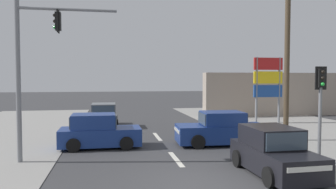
{
  "coord_description": "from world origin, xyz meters",
  "views": [
    {
      "loc": [
        -2.53,
        -9.29,
        3.12
      ],
      "look_at": [
        -0.13,
        4.0,
        2.46
      ],
      "focal_mm": 35.0,
      "sensor_mm": 36.0,
      "label": 1
    }
  ],
  "objects_px": {
    "traffic_signal_mast": "(33,59)",
    "hatchback_kerbside_parked": "(104,116)",
    "shopping_plaza_sign": "(268,81)",
    "hatchback_crossing_left": "(99,132)",
    "sedan_receding_far": "(221,130)",
    "utility_pole_midground_right": "(288,28)",
    "hatchback_oncoming_near": "(274,153)",
    "pedestal_signal_right_kerb": "(320,98)"
  },
  "relations": [
    {
      "from": "traffic_signal_mast",
      "to": "hatchback_kerbside_parked",
      "type": "bearing_deg",
      "value": 74.47
    },
    {
      "from": "shopping_plaza_sign",
      "to": "hatchback_crossing_left",
      "type": "xyz_separation_m",
      "value": [
        -11.38,
        -6.19,
        -2.28
      ]
    },
    {
      "from": "shopping_plaza_sign",
      "to": "sedan_receding_far",
      "type": "height_order",
      "value": "shopping_plaza_sign"
    },
    {
      "from": "utility_pole_midground_right",
      "to": "traffic_signal_mast",
      "type": "distance_m",
      "value": 11.81
    },
    {
      "from": "utility_pole_midground_right",
      "to": "traffic_signal_mast",
      "type": "height_order",
      "value": "utility_pole_midground_right"
    },
    {
      "from": "sedan_receding_far",
      "to": "hatchback_kerbside_parked",
      "type": "xyz_separation_m",
      "value": [
        -5.57,
        6.76,
        -0.0
      ]
    },
    {
      "from": "utility_pole_midground_right",
      "to": "shopping_plaza_sign",
      "type": "bearing_deg",
      "value": 70.55
    },
    {
      "from": "traffic_signal_mast",
      "to": "hatchback_oncoming_near",
      "type": "relative_size",
      "value": 1.63
    },
    {
      "from": "shopping_plaza_sign",
      "to": "hatchback_kerbside_parked",
      "type": "height_order",
      "value": "shopping_plaza_sign"
    },
    {
      "from": "traffic_signal_mast",
      "to": "pedestal_signal_right_kerb",
      "type": "distance_m",
      "value": 10.61
    },
    {
      "from": "utility_pole_midground_right",
      "to": "shopping_plaza_sign",
      "type": "xyz_separation_m",
      "value": [
        2.18,
        6.18,
        -2.64
      ]
    },
    {
      "from": "shopping_plaza_sign",
      "to": "hatchback_crossing_left",
      "type": "height_order",
      "value": "shopping_plaza_sign"
    },
    {
      "from": "traffic_signal_mast",
      "to": "utility_pole_midground_right",
      "type": "bearing_deg",
      "value": 10.8
    },
    {
      "from": "sedan_receding_far",
      "to": "hatchback_crossing_left",
      "type": "distance_m",
      "value": 5.7
    },
    {
      "from": "hatchback_oncoming_near",
      "to": "hatchback_crossing_left",
      "type": "bearing_deg",
      "value": 137.89
    },
    {
      "from": "hatchback_kerbside_parked",
      "to": "hatchback_oncoming_near",
      "type": "xyz_separation_m",
      "value": [
        5.63,
        -11.63,
        0.0
      ]
    },
    {
      "from": "sedan_receding_far",
      "to": "hatchback_crossing_left",
      "type": "height_order",
      "value": "sedan_receding_far"
    },
    {
      "from": "pedestal_signal_right_kerb",
      "to": "hatchback_kerbside_parked",
      "type": "height_order",
      "value": "pedestal_signal_right_kerb"
    },
    {
      "from": "utility_pole_midground_right",
      "to": "traffic_signal_mast",
      "type": "xyz_separation_m",
      "value": [
        -11.47,
        -2.19,
        -1.79
      ]
    },
    {
      "from": "pedestal_signal_right_kerb",
      "to": "sedan_receding_far",
      "type": "distance_m",
      "value": 4.94
    },
    {
      "from": "traffic_signal_mast",
      "to": "shopping_plaza_sign",
      "type": "bearing_deg",
      "value": 31.52
    },
    {
      "from": "shopping_plaza_sign",
      "to": "hatchback_crossing_left",
      "type": "bearing_deg",
      "value": -151.47
    },
    {
      "from": "utility_pole_midground_right",
      "to": "hatchback_crossing_left",
      "type": "xyz_separation_m",
      "value": [
        -9.2,
        -0.01,
        -4.92
      ]
    },
    {
      "from": "hatchback_oncoming_near",
      "to": "traffic_signal_mast",
      "type": "bearing_deg",
      "value": 159.38
    },
    {
      "from": "utility_pole_midground_right",
      "to": "hatchback_kerbside_parked",
      "type": "bearing_deg",
      "value": 144.72
    },
    {
      "from": "utility_pole_midground_right",
      "to": "pedestal_signal_right_kerb",
      "type": "bearing_deg",
      "value": -105.16
    },
    {
      "from": "utility_pole_midground_right",
      "to": "shopping_plaza_sign",
      "type": "distance_m",
      "value": 7.07
    },
    {
      "from": "traffic_signal_mast",
      "to": "hatchback_oncoming_near",
      "type": "height_order",
      "value": "traffic_signal_mast"
    },
    {
      "from": "pedestal_signal_right_kerb",
      "to": "hatchback_crossing_left",
      "type": "height_order",
      "value": "pedestal_signal_right_kerb"
    },
    {
      "from": "utility_pole_midground_right",
      "to": "hatchback_kerbside_parked",
      "type": "height_order",
      "value": "utility_pole_midground_right"
    },
    {
      "from": "hatchback_crossing_left",
      "to": "hatchback_kerbside_parked",
      "type": "height_order",
      "value": "same"
    },
    {
      "from": "traffic_signal_mast",
      "to": "hatchback_oncoming_near",
      "type": "distance_m",
      "value": 9.12
    },
    {
      "from": "traffic_signal_mast",
      "to": "hatchback_crossing_left",
      "type": "height_order",
      "value": "traffic_signal_mast"
    },
    {
      "from": "utility_pole_midground_right",
      "to": "hatchback_oncoming_near",
      "type": "xyz_separation_m",
      "value": [
        -3.45,
        -5.21,
        -4.92
      ]
    },
    {
      "from": "hatchback_crossing_left",
      "to": "hatchback_kerbside_parked",
      "type": "xyz_separation_m",
      "value": [
        0.13,
        6.43,
        0.0
      ]
    },
    {
      "from": "sedan_receding_far",
      "to": "hatchback_kerbside_parked",
      "type": "bearing_deg",
      "value": 129.48
    },
    {
      "from": "traffic_signal_mast",
      "to": "hatchback_crossing_left",
      "type": "distance_m",
      "value": 4.44
    },
    {
      "from": "shopping_plaza_sign",
      "to": "traffic_signal_mast",
      "type": "bearing_deg",
      "value": -148.48
    },
    {
      "from": "sedan_receding_far",
      "to": "utility_pole_midground_right",
      "type": "bearing_deg",
      "value": 5.5
    },
    {
      "from": "hatchback_oncoming_near",
      "to": "utility_pole_midground_right",
      "type": "bearing_deg",
      "value": 56.5
    },
    {
      "from": "traffic_signal_mast",
      "to": "sedan_receding_far",
      "type": "height_order",
      "value": "traffic_signal_mast"
    },
    {
      "from": "hatchback_oncoming_near",
      "to": "shopping_plaza_sign",
      "type": "bearing_deg",
      "value": 63.7
    }
  ]
}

